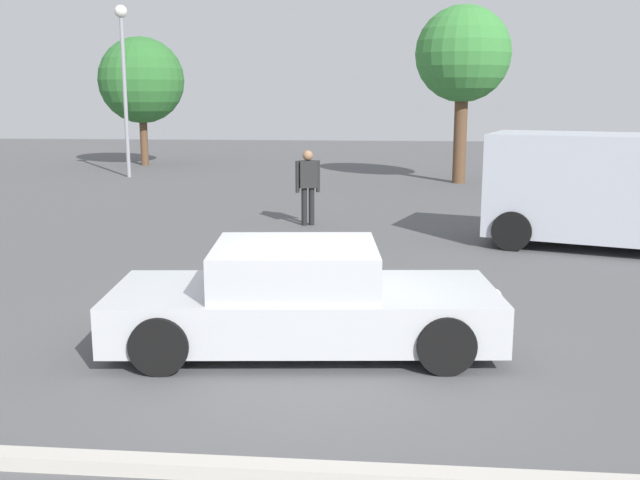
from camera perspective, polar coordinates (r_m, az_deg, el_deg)
The scene contains 9 objects.
ground_plane at distance 8.54m, azimuth 0.23°, elevation -8.85°, with size 80.00×80.00×0.00m, color #515154.
sedan_foreground at distance 8.58m, azimuth -1.42°, elevation -4.74°, with size 4.59×2.22×1.24m.
dog at distance 10.19m, azimuth 12.27°, elevation -4.41°, with size 0.61×0.35×0.38m.
van_white at distance 15.14m, azimuth 22.91°, elevation 3.72°, with size 5.56×3.56×2.20m.
pedestrian at distance 16.64m, azimuth -0.95°, elevation 4.63°, with size 0.54×0.36×1.71m.
parking_curb at distance 5.97m, azimuth -2.29°, elevation -17.56°, with size 6.48×0.20×0.12m, color #B7B2A8.
light_post_mid at distance 27.43m, azimuth -15.04°, elevation 13.31°, with size 0.44×0.44×6.00m.
tree_back_left at distance 25.21m, azimuth 11.06°, elevation 13.90°, with size 3.14×3.14×5.82m.
tree_back_center at distance 31.97m, azimuth -13.72°, elevation 11.95°, with size 3.53×3.53×5.29m.
Camera 1 is at (0.71, -7.99, 2.93)m, focal length 41.17 mm.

